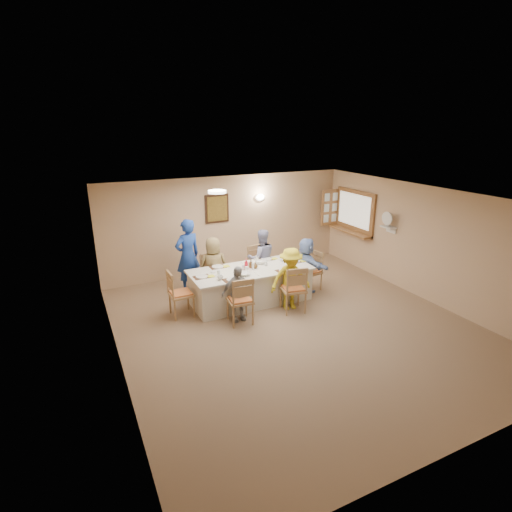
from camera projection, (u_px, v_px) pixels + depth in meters
name	position (u px, v px, depth m)	size (l,w,h in m)	color
ground	(296.00, 326.00, 7.75)	(7.00, 7.00, 0.00)	#8F775D
room_walls	(299.00, 252.00, 7.26)	(7.00, 7.00, 7.00)	tan
wall_picture	(217.00, 209.00, 10.04)	(0.62, 0.05, 0.72)	black
wall_sconce	(260.00, 197.00, 10.45)	(0.26, 0.09, 0.18)	white
ceiling_light	(217.00, 192.00, 7.83)	(0.36, 0.36, 0.05)	white
serving_hatch	(355.00, 212.00, 10.64)	(0.06, 1.50, 1.15)	olive
hatch_sill	(350.00, 231.00, 10.75)	(0.30, 1.50, 0.05)	olive
shutter_door	(330.00, 207.00, 11.18)	(0.55, 0.04, 1.00)	olive
fan_shelf	(388.00, 227.00, 9.48)	(0.22, 0.36, 0.03)	white
desk_fan	(388.00, 221.00, 9.42)	(0.30, 0.30, 0.28)	#A5A5A8
dining_table	(251.00, 285.00, 8.72)	(2.64, 1.12, 0.76)	silver
chair_back_left	(212.00, 274.00, 9.14)	(0.44, 0.44, 0.92)	tan
chair_back_right	(259.00, 266.00, 9.62)	(0.46, 0.46, 0.96)	tan
chair_front_left	(240.00, 299.00, 7.76)	(0.47, 0.47, 0.99)	tan
chair_front_right	(293.00, 288.00, 8.24)	(0.49, 0.49, 1.02)	tan
chair_left_end	(181.00, 293.00, 8.05)	(0.47, 0.47, 0.98)	tan
chair_right_end	(311.00, 271.00, 9.33)	(0.44, 0.44, 0.92)	tan
diner_back_left	(214.00, 267.00, 8.96)	(0.71, 0.51, 1.36)	olive
diner_back_right	(261.00, 258.00, 9.45)	(0.77, 0.65, 1.41)	#8C8FB6
diner_front_left	(237.00, 294.00, 7.84)	(0.67, 0.28, 1.14)	#9E9E9E
diner_front_right	(290.00, 279.00, 8.30)	(0.93, 0.61, 1.34)	gold
diner_right_end	(306.00, 265.00, 9.22)	(0.52, 1.22, 1.28)	#809FDB
caregiver	(188.00, 256.00, 9.12)	(0.72, 0.56, 1.73)	#1E44AA
placemat_fl	(232.00, 280.00, 8.00)	(0.36, 0.27, 0.01)	#472B19
plate_fl	(232.00, 279.00, 7.99)	(0.23, 0.23, 0.01)	white
napkin_fl	(241.00, 279.00, 8.03)	(0.14, 0.14, 0.01)	yellow
placemat_fr	(284.00, 271.00, 8.49)	(0.34, 0.26, 0.01)	#472B19
plate_fr	(284.00, 270.00, 8.49)	(0.23, 0.23, 0.01)	white
napkin_fr	(293.00, 270.00, 8.52)	(0.15, 0.15, 0.01)	yellow
placemat_bl	(218.00, 267.00, 8.71)	(0.34, 0.25, 0.01)	#472B19
plate_bl	(218.00, 267.00, 8.71)	(0.26, 0.26, 0.02)	white
napkin_bl	(226.00, 266.00, 8.74)	(0.14, 0.14, 0.01)	yellow
placemat_br	(266.00, 259.00, 9.21)	(0.33, 0.24, 0.01)	#472B19
plate_br	(266.00, 259.00, 9.20)	(0.25, 0.25, 0.02)	white
napkin_br	(274.00, 258.00, 9.24)	(0.13, 0.13, 0.01)	yellow
placemat_le	(202.00, 277.00, 8.15)	(0.33, 0.24, 0.01)	#472B19
plate_le	(202.00, 276.00, 8.15)	(0.25, 0.25, 0.02)	white
napkin_le	(211.00, 276.00, 8.18)	(0.14, 0.14, 0.01)	yellow
placemat_re	(295.00, 261.00, 9.06)	(0.34, 0.26, 0.01)	#472B19
plate_re	(295.00, 261.00, 9.06)	(0.23, 0.23, 0.01)	white
napkin_re	(303.00, 261.00, 9.09)	(0.14, 0.14, 0.01)	yellow
teacup_a	(220.00, 278.00, 8.00)	(0.14, 0.14, 0.09)	white
teacup_b	(257.00, 258.00, 9.19)	(0.11, 0.11, 0.08)	white
bowl_a	(244.00, 274.00, 8.24)	(0.31, 0.31, 0.06)	white
bowl_b	(260.00, 262.00, 8.92)	(0.28, 0.28, 0.07)	white
condiment_ketchup	(246.00, 264.00, 8.55)	(0.11, 0.11, 0.23)	red
condiment_brown	(251.00, 264.00, 8.64)	(0.09, 0.09, 0.18)	brown
condiment_malt	(255.00, 265.00, 8.62)	(0.14, 0.14, 0.14)	brown
drinking_glass	(243.00, 267.00, 8.57)	(0.06, 0.06, 0.09)	silver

